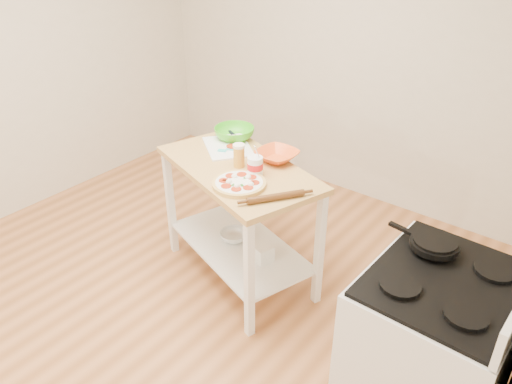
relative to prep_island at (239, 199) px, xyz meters
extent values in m
cube|color=#B77543|center=(-0.15, -0.62, -0.66)|extent=(4.00, 4.50, 0.02)
cube|color=beige|center=(-0.15, 1.64, 0.70)|extent=(4.00, 0.02, 2.70)
cube|color=tan|center=(0.00, 0.00, 0.23)|extent=(1.31, 0.97, 0.04)
cube|color=white|center=(0.00, 0.00, -0.40)|extent=(1.22, 0.89, 0.02)
cube|color=white|center=(-0.60, -0.10, -0.22)|extent=(0.06, 0.06, 0.86)
cube|color=white|center=(-0.43, 0.43, -0.22)|extent=(0.06, 0.06, 0.86)
cube|color=white|center=(0.43, -0.43, -0.22)|extent=(0.06, 0.06, 0.86)
cube|color=white|center=(0.60, 0.10, -0.22)|extent=(0.06, 0.06, 0.86)
cube|color=silver|center=(1.51, -0.34, -0.19)|extent=(0.68, 0.79, 0.92)
cube|color=black|center=(1.51, -0.34, 0.28)|extent=(0.64, 0.75, 0.02)
cylinder|color=black|center=(1.38, -0.17, 0.33)|extent=(0.24, 0.24, 0.03)
cube|color=black|center=(1.20, -0.14, 0.33)|extent=(0.15, 0.05, 0.02)
cylinder|color=#E4BC61|center=(0.17, -0.20, 0.26)|extent=(0.33, 0.33, 0.02)
cylinder|color=#E4BC61|center=(0.17, -0.20, 0.27)|extent=(0.33, 0.33, 0.01)
cylinder|color=white|center=(0.17, -0.20, 0.27)|extent=(0.29, 0.29, 0.01)
cylinder|color=#A52A10|center=(0.27, -0.22, 0.28)|extent=(0.06, 0.06, 0.01)
cylinder|color=#A52A10|center=(0.26, -0.15, 0.28)|extent=(0.06, 0.06, 0.01)
cylinder|color=#A52A10|center=(0.20, -0.11, 0.28)|extent=(0.06, 0.06, 0.01)
cylinder|color=#A52A10|center=(0.13, -0.12, 0.28)|extent=(0.06, 0.06, 0.01)
cylinder|color=#A52A10|center=(0.08, -0.18, 0.28)|extent=(0.06, 0.06, 0.01)
cylinder|color=#A52A10|center=(0.09, -0.25, 0.28)|extent=(0.06, 0.06, 0.01)
cylinder|color=#A52A10|center=(0.15, -0.29, 0.28)|extent=(0.06, 0.06, 0.01)
cylinder|color=#A52A10|center=(0.22, -0.28, 0.28)|extent=(0.06, 0.06, 0.01)
sphere|color=white|center=(0.26, -0.19, 0.28)|extent=(0.04, 0.04, 0.04)
sphere|color=white|center=(0.18, -0.13, 0.28)|extent=(0.04, 0.04, 0.04)
sphere|color=white|center=(0.11, -0.17, 0.28)|extent=(0.04, 0.04, 0.04)
sphere|color=white|center=(0.13, -0.24, 0.28)|extent=(0.04, 0.04, 0.04)
sphere|color=white|center=(0.20, -0.25, 0.28)|extent=(0.04, 0.04, 0.04)
sphere|color=white|center=(0.25, -0.19, 0.28)|extent=(0.04, 0.04, 0.04)
sphere|color=white|center=(0.19, -0.12, 0.28)|extent=(0.04, 0.04, 0.04)
plane|color=#215F1A|center=(0.22, -0.23, 0.28)|extent=(0.04, 0.04, 0.00)
plane|color=#215F1A|center=(0.24, -0.16, 0.28)|extent=(0.04, 0.04, 0.00)
plane|color=#215F1A|center=(0.17, -0.14, 0.28)|extent=(0.03, 0.03, 0.00)
plane|color=#215F1A|center=(0.11, -0.16, 0.28)|extent=(0.04, 0.04, 0.00)
plane|color=#215F1A|center=(0.10, -0.24, 0.28)|extent=(0.04, 0.04, 0.00)
plane|color=#215F1A|center=(0.17, -0.26, 0.28)|extent=(0.03, 0.03, 0.00)
cube|color=white|center=(-0.25, 0.18, 0.26)|extent=(0.50, 0.48, 0.01)
cube|color=#F4EACC|center=(-0.30, 0.31, 0.28)|extent=(0.03, 0.03, 0.02)
cube|color=#F4EACC|center=(-0.27, 0.29, 0.28)|extent=(0.03, 0.03, 0.02)
cube|color=#F4EACC|center=(-0.25, 0.27, 0.28)|extent=(0.03, 0.03, 0.02)
cube|color=#F4EACC|center=(-0.28, 0.34, 0.28)|extent=(0.03, 0.03, 0.02)
cube|color=#F4EACC|center=(-0.25, 0.31, 0.28)|extent=(0.03, 0.03, 0.02)
cube|color=#F4EACC|center=(-0.22, 0.29, 0.28)|extent=(0.03, 0.03, 0.02)
cylinder|color=#A52A10|center=(-0.22, 0.18, 0.27)|extent=(0.07, 0.07, 0.01)
cylinder|color=#A52A10|center=(-0.21, 0.17, 0.27)|extent=(0.07, 0.07, 0.01)
cylinder|color=#A52A10|center=(-0.20, 0.17, 0.28)|extent=(0.07, 0.07, 0.01)
cube|color=#37CCC7|center=(-0.22, 0.09, 0.27)|extent=(0.07, 0.06, 0.01)
cylinder|color=#37CCC7|center=(-0.17, 0.14, 0.27)|extent=(0.10, 0.05, 0.01)
cube|color=silver|center=(-0.25, 0.32, 0.27)|extent=(0.17, 0.10, 0.00)
cube|color=black|center=(-0.37, 0.36, 0.27)|extent=(0.10, 0.06, 0.01)
imported|color=orange|center=(0.15, 0.23, 0.28)|extent=(0.29, 0.29, 0.07)
imported|color=#3EBF1B|center=(-0.31, 0.32, 0.30)|extent=(0.37, 0.37, 0.09)
cylinder|color=gold|center=(0.00, 0.00, 0.32)|extent=(0.07, 0.07, 0.14)
cylinder|color=white|center=(0.00, 0.00, 0.40)|extent=(0.08, 0.08, 0.02)
cylinder|color=white|center=(0.16, -0.02, 0.31)|extent=(0.10, 0.10, 0.12)
cylinder|color=red|center=(0.16, -0.02, 0.31)|extent=(0.10, 0.10, 0.04)
cylinder|color=silver|center=(0.18, -0.02, 0.40)|extent=(0.01, 0.06, 0.12)
cylinder|color=#573214|center=(0.45, -0.20, 0.27)|extent=(0.23, 0.31, 0.04)
imported|color=silver|center=(-0.08, 0.03, -0.36)|extent=(0.29, 0.29, 0.06)
cube|color=white|center=(0.24, -0.04, -0.33)|extent=(0.15, 0.15, 0.12)
camera|label=1|loc=(1.91, -2.24, 1.74)|focal=35.00mm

